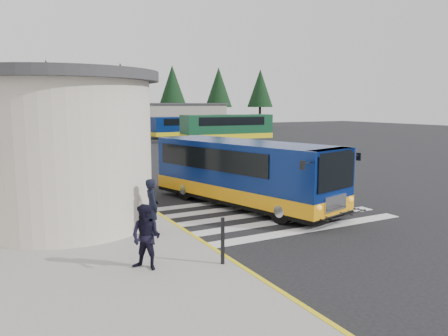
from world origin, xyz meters
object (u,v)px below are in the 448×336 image
far_bus_b (227,127)px  pedestrian_b (146,237)px  pedestrian_a (152,207)px  far_bus_a (185,126)px  transit_bus (244,175)px  bollard (223,241)px

far_bus_b → pedestrian_b: bearing=151.2°
pedestrian_a → far_bus_a: far_bus_a is taller
transit_bus → bollard: 6.84m
transit_bus → bollard: bearing=-140.1°
far_bus_a → far_bus_b: far_bus_b is taller
transit_bus → pedestrian_a: transit_bus is taller
far_bus_a → far_bus_b: 7.83m
pedestrian_a → far_bus_a: size_ratio=0.19×
transit_bus → far_bus_b: 29.97m
transit_bus → far_bus_b: far_bus_b is taller
transit_bus → far_bus_b: size_ratio=0.93×
bollard → far_bus_b: far_bus_b is taller
pedestrian_b → transit_bus: bearing=89.6°
transit_bus → pedestrian_b: (-5.63, -5.06, -0.29)m
far_bus_b → transit_bus: bearing=155.4°
pedestrian_a → pedestrian_b: bearing=159.8°
pedestrian_b → far_bus_b: 37.14m
pedestrian_b → far_bus_a: 43.19m
transit_bus → pedestrian_b: bearing=-153.1°
pedestrian_a → far_bus_b: 34.42m
transit_bus → pedestrian_a: size_ratio=5.55×
transit_bus → far_bus_a: size_ratio=1.06×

